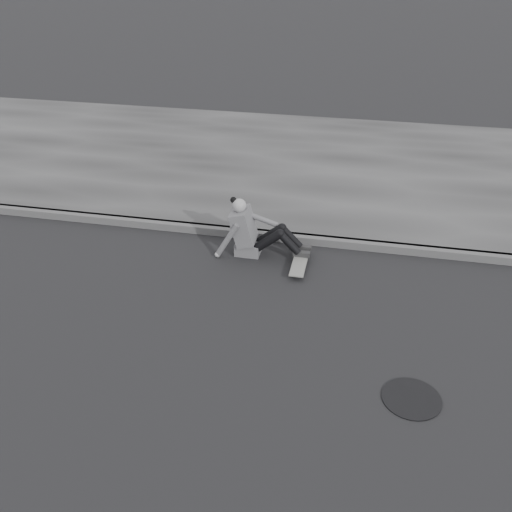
# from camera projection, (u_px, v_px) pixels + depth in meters

# --- Properties ---
(ground) EXTENTS (80.00, 80.00, 0.00)m
(ground) POSITION_uv_depth(u_px,v_px,m) (253.00, 347.00, 6.61)
(ground) COLOR black
(ground) RESTS_ON ground
(curb) EXTENTS (24.00, 0.16, 0.12)m
(curb) POSITION_uv_depth(u_px,v_px,m) (288.00, 237.00, 8.75)
(curb) COLOR #4B4B4B
(curb) RESTS_ON ground
(sidewalk) EXTENTS (24.00, 6.00, 0.12)m
(sidewalk) POSITION_uv_depth(u_px,v_px,m) (312.00, 165.00, 11.29)
(sidewalk) COLOR #353535
(sidewalk) RESTS_ON ground
(manhole) EXTENTS (0.62, 0.62, 0.01)m
(manhole) POSITION_uv_depth(u_px,v_px,m) (412.00, 399.00, 5.90)
(manhole) COLOR black
(manhole) RESTS_ON ground
(skateboard) EXTENTS (0.20, 0.78, 0.09)m
(skateboard) POSITION_uv_depth(u_px,v_px,m) (300.00, 263.00, 8.09)
(skateboard) COLOR #A8A8A3
(skateboard) RESTS_ON ground
(seated_woman) EXTENTS (1.38, 0.46, 0.88)m
(seated_woman) POSITION_uv_depth(u_px,v_px,m) (253.00, 232.00, 8.27)
(seated_woman) COLOR #575759
(seated_woman) RESTS_ON ground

